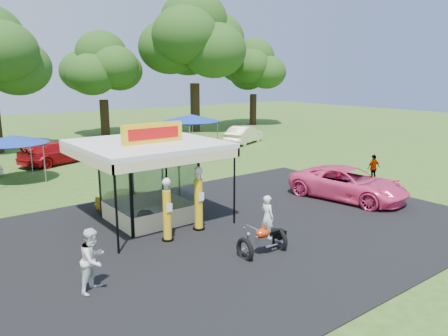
{
  "coord_description": "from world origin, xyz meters",
  "views": [
    {
      "loc": [
        -10.2,
        -10.93,
        6.11
      ],
      "look_at": [
        1.21,
        4.0,
        2.02
      ],
      "focal_mm": 35.0,
      "sensor_mm": 36.0,
      "label": 1
    }
  ],
  "objects_px": {
    "a_frame_sign": "(390,189)",
    "spectator_west": "(93,260)",
    "motorcycle": "(266,230)",
    "tent_east": "(191,118)",
    "pink_sedan": "(348,184)",
    "tent_west": "(13,140)",
    "gas_pump_left": "(167,211)",
    "gas_pump_right": "(199,200)",
    "bg_car_c": "(103,147)",
    "spectator_east_b": "(374,168)",
    "kiosk_car": "(127,198)",
    "bg_car_d": "(172,139)",
    "gas_station_kiosk": "(148,179)",
    "bg_car_e": "(244,135)",
    "bg_car_b": "(57,153)"
  },
  "relations": [
    {
      "from": "a_frame_sign",
      "to": "spectator_west",
      "type": "xyz_separation_m",
      "value": [
        -15.0,
        -0.07,
        0.39
      ]
    },
    {
      "from": "motorcycle",
      "to": "tent_east",
      "type": "relative_size",
      "value": 0.49
    },
    {
      "from": "pink_sedan",
      "to": "tent_west",
      "type": "height_order",
      "value": "tent_west"
    },
    {
      "from": "gas_pump_left",
      "to": "gas_pump_right",
      "type": "distance_m",
      "value": 1.6
    },
    {
      "from": "motorcycle",
      "to": "bg_car_c",
      "type": "height_order",
      "value": "motorcycle"
    },
    {
      "from": "spectator_east_b",
      "to": "kiosk_car",
      "type": "bearing_deg",
      "value": -6.16
    },
    {
      "from": "bg_car_d",
      "to": "gas_pump_left",
      "type": "bearing_deg",
      "value": 150.02
    },
    {
      "from": "bg_car_c",
      "to": "bg_car_d",
      "type": "height_order",
      "value": "bg_car_d"
    },
    {
      "from": "gas_pump_right",
      "to": "spectator_west",
      "type": "height_order",
      "value": "gas_pump_right"
    },
    {
      "from": "gas_pump_left",
      "to": "bg_car_c",
      "type": "relative_size",
      "value": 0.59
    },
    {
      "from": "gas_station_kiosk",
      "to": "tent_west",
      "type": "xyz_separation_m",
      "value": [
        -2.88,
        10.69,
        0.66
      ]
    },
    {
      "from": "kiosk_car",
      "to": "gas_station_kiosk",
      "type": "bearing_deg",
      "value": -180.0
    },
    {
      "from": "motorcycle",
      "to": "spectator_east_b",
      "type": "height_order",
      "value": "motorcycle"
    },
    {
      "from": "spectator_east_b",
      "to": "bg_car_d",
      "type": "height_order",
      "value": "bg_car_d"
    },
    {
      "from": "bg_car_e",
      "to": "tent_west",
      "type": "bearing_deg",
      "value": 73.95
    },
    {
      "from": "a_frame_sign",
      "to": "pink_sedan",
      "type": "distance_m",
      "value": 2.05
    },
    {
      "from": "gas_pump_right",
      "to": "a_frame_sign",
      "type": "height_order",
      "value": "gas_pump_right"
    },
    {
      "from": "gas_pump_left",
      "to": "gas_station_kiosk",
      "type": "bearing_deg",
      "value": 76.9
    },
    {
      "from": "bg_car_d",
      "to": "gas_pump_right",
      "type": "bearing_deg",
      "value": 153.57
    },
    {
      "from": "gas_station_kiosk",
      "to": "gas_pump_left",
      "type": "distance_m",
      "value": 2.65
    },
    {
      "from": "motorcycle",
      "to": "kiosk_car",
      "type": "height_order",
      "value": "motorcycle"
    },
    {
      "from": "bg_car_b",
      "to": "tent_east",
      "type": "height_order",
      "value": "tent_east"
    },
    {
      "from": "gas_station_kiosk",
      "to": "gas_pump_left",
      "type": "height_order",
      "value": "gas_station_kiosk"
    },
    {
      "from": "gas_pump_right",
      "to": "motorcycle",
      "type": "distance_m",
      "value": 3.37
    },
    {
      "from": "spectator_east_b",
      "to": "gas_station_kiosk",
      "type": "bearing_deg",
      "value": 2.76
    },
    {
      "from": "a_frame_sign",
      "to": "bg_car_e",
      "type": "bearing_deg",
      "value": 78.93
    },
    {
      "from": "gas_station_kiosk",
      "to": "spectator_east_b",
      "type": "height_order",
      "value": "gas_station_kiosk"
    },
    {
      "from": "gas_pump_right",
      "to": "kiosk_car",
      "type": "height_order",
      "value": "gas_pump_right"
    },
    {
      "from": "motorcycle",
      "to": "bg_car_d",
      "type": "bearing_deg",
      "value": 69.46
    },
    {
      "from": "gas_pump_left",
      "to": "motorcycle",
      "type": "relative_size",
      "value": 1.13
    },
    {
      "from": "bg_car_b",
      "to": "bg_car_c",
      "type": "height_order",
      "value": "bg_car_b"
    },
    {
      "from": "gas_station_kiosk",
      "to": "kiosk_car",
      "type": "distance_m",
      "value": 2.56
    },
    {
      "from": "gas_pump_left",
      "to": "pink_sedan",
      "type": "distance_m",
      "value": 9.91
    },
    {
      "from": "spectator_west",
      "to": "bg_car_e",
      "type": "height_order",
      "value": "spectator_west"
    },
    {
      "from": "bg_car_d",
      "to": "tent_west",
      "type": "distance_m",
      "value": 13.79
    },
    {
      "from": "gas_station_kiosk",
      "to": "tent_west",
      "type": "bearing_deg",
      "value": 105.09
    },
    {
      "from": "gas_pump_left",
      "to": "tent_west",
      "type": "distance_m",
      "value": 13.46
    },
    {
      "from": "a_frame_sign",
      "to": "bg_car_c",
      "type": "xyz_separation_m",
      "value": [
        -6.7,
        19.48,
        0.15
      ]
    },
    {
      "from": "gas_station_kiosk",
      "to": "tent_east",
      "type": "relative_size",
      "value": 1.23
    },
    {
      "from": "pink_sedan",
      "to": "bg_car_c",
      "type": "height_order",
      "value": "pink_sedan"
    },
    {
      "from": "gas_pump_left",
      "to": "motorcycle",
      "type": "distance_m",
      "value": 3.71
    },
    {
      "from": "a_frame_sign",
      "to": "tent_west",
      "type": "height_order",
      "value": "tent_west"
    },
    {
      "from": "spectator_east_b",
      "to": "spectator_west",
      "type": "bearing_deg",
      "value": 18.84
    },
    {
      "from": "gas_station_kiosk",
      "to": "bg_car_d",
      "type": "height_order",
      "value": "gas_station_kiosk"
    },
    {
      "from": "pink_sedan",
      "to": "bg_car_b",
      "type": "xyz_separation_m",
      "value": [
        -8.73,
        17.62,
        -0.02
      ]
    },
    {
      "from": "kiosk_car",
      "to": "bg_car_d",
      "type": "xyz_separation_m",
      "value": [
        10.06,
        12.92,
        0.31
      ]
    },
    {
      "from": "motorcycle",
      "to": "a_frame_sign",
      "type": "height_order",
      "value": "motorcycle"
    },
    {
      "from": "gas_pump_right",
      "to": "gas_pump_left",
      "type": "bearing_deg",
      "value": -170.44
    },
    {
      "from": "gas_station_kiosk",
      "to": "bg_car_b",
      "type": "xyz_separation_m",
      "value": [
        0.57,
        14.51,
        -1.01
      ]
    },
    {
      "from": "pink_sedan",
      "to": "spectator_east_b",
      "type": "xyz_separation_m",
      "value": [
        4.29,
        1.48,
        -0.02
      ]
    }
  ]
}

